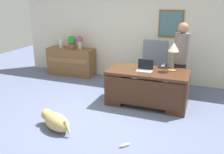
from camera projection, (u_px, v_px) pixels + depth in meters
The scene contains 13 objects.
ground_plane at pixel (103, 119), 4.71m from camera, with size 12.00×12.00×0.00m, color slate.
back_wall at pixel (141, 30), 6.59m from camera, with size 7.00×0.16×2.70m.
desk at pixel (147, 87), 5.21m from camera, with size 1.66×0.85×0.75m.
credenza at pixel (71, 61), 7.24m from camera, with size 1.38×0.50×0.79m.
armchair at pixel (153, 69), 6.05m from camera, with size 0.60×0.59×1.20m.
person_standing at pixel (181, 60), 5.47m from camera, with size 0.32×0.32×1.69m.
dog_lying at pixel (55, 121), 4.30m from camera, with size 0.74×0.52×0.30m.
laptop at pixel (145, 68), 5.10m from camera, with size 0.32×0.22×0.22m.
desk_lamp at pixel (174, 49), 4.95m from camera, with size 0.22×0.22×0.59m.
vase_with_flowers at pixel (80, 41), 6.95m from camera, with size 0.17×0.17×0.37m.
vase_empty at pixel (61, 43), 7.19m from camera, with size 0.11×0.11×0.24m, color silver.
potted_plant at pixel (72, 42), 7.04m from camera, with size 0.24×0.24×0.36m.
dog_toy_bone at pixel (125, 145), 3.83m from camera, with size 0.19×0.05×0.05m, color beige.
Camera 1 is at (1.68, -3.89, 2.22)m, focal length 39.76 mm.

